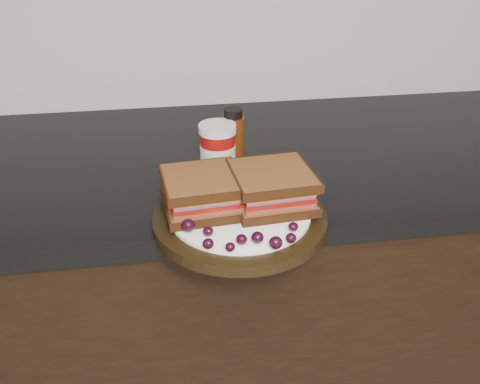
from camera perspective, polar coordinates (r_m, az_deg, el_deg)
The scene contains 28 objects.
base_cabinets at distance 1.37m, azimuth -3.22°, elevation -14.11°, with size 3.96×0.58×0.86m, color black.
countertop at distance 1.11m, azimuth -3.85°, elevation 3.06°, with size 3.98×0.60×0.04m, color black.
plate at distance 0.86m, azimuth -0.00°, elevation -2.96°, with size 0.28×0.28×0.02m, color black.
sandwich_left at distance 0.85m, azimuth -4.01°, elevation -0.02°, with size 0.12×0.12×0.06m, color brown, non-canonical shape.
sandwich_right at distance 0.87m, azimuth 3.42°, elevation 0.51°, with size 0.13×0.13×0.06m, color brown, non-canonical shape.
grape_0 at distance 0.81m, azimuth -5.55°, elevation -3.56°, with size 0.02×0.02×0.02m, color black.
grape_1 at distance 0.79m, azimuth -3.42°, elevation -4.20°, with size 0.02×0.02×0.01m, color black.
grape_2 at distance 0.77m, azimuth -3.41°, elevation -5.51°, with size 0.02×0.02×0.02m, color black.
grape_3 at distance 0.76m, azimuth -1.06°, elevation -5.87°, with size 0.01×0.01×0.01m, color black.
grape_4 at distance 0.77m, azimuth 0.17°, elevation -5.07°, with size 0.02×0.02×0.02m, color black.
grape_5 at distance 0.78m, azimuth 1.88°, elevation -4.85°, with size 0.02×0.02×0.02m, color black.
grape_6 at distance 0.77m, azimuth 3.84°, elevation -5.41°, with size 0.02×0.02×0.02m, color black.
grape_7 at distance 0.78m, azimuth 5.46°, elevation -4.91°, with size 0.02×0.02×0.02m, color black.
grape_8 at distance 0.81m, azimuth 5.70°, elevation -3.71°, with size 0.02×0.02×0.01m, color black.
grape_9 at distance 0.83m, azimuth 4.26°, elevation -2.54°, with size 0.02×0.02×0.02m, color black.
grape_10 at distance 0.85m, azimuth 6.24°, elevation -1.67°, with size 0.02×0.02×0.02m, color black.
grape_11 at distance 0.87m, azimuth 3.96°, elevation -0.98°, with size 0.02×0.02×0.02m, color black.
grape_12 at distance 0.88m, azimuth 4.62°, elevation -0.49°, with size 0.02×0.02×0.02m, color black.
grape_13 at distance 0.91m, azimuth 2.60°, elevation 0.30°, with size 0.02×0.02×0.02m, color black.
grape_14 at distance 0.89m, azimuth -4.11°, elevation -0.32°, with size 0.01×0.01×0.01m, color black.
grape_15 at distance 0.87m, azimuth -3.12°, elevation -1.08°, with size 0.02×0.02×0.02m, color black.
grape_16 at distance 0.84m, azimuth -6.12°, elevation -2.04°, with size 0.02×0.02×0.02m, color black.
grape_17 at distance 0.84m, azimuth -4.81°, elevation -2.32°, with size 0.02×0.02×0.02m, color black.
grape_18 at distance 0.89m, azimuth -4.41°, elevation -0.34°, with size 0.02×0.02×0.02m, color black.
grape_19 at distance 0.88m, azimuth -5.04°, elevation -0.53°, with size 0.02×0.02×0.02m, color black.
grape_20 at distance 0.84m, azimuth -3.64°, elevation -2.34°, with size 0.02×0.02×0.01m, color black.
condiment_jar at distance 1.00m, azimuth -2.38°, elevation 4.49°, with size 0.07×0.07×0.10m, color maroon.
oil_bottle at distance 1.03m, azimuth -0.72°, elevation 5.78°, with size 0.04×0.04×0.12m, color #522008.
Camera 1 is at (-0.08, 0.70, 1.37)m, focal length 40.00 mm.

